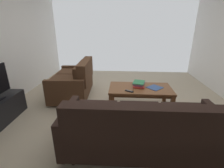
# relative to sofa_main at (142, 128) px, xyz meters

# --- Properties ---
(ground_plane) EXTENTS (4.84, 5.92, 0.01)m
(ground_plane) POSITION_rel_sofa_main_xyz_m (0.28, -0.99, -0.36)
(ground_plane) COLOR #B7A88E
(sofa_main) EXTENTS (2.04, 0.85, 0.81)m
(sofa_main) POSITION_rel_sofa_main_xyz_m (0.00, 0.00, 0.00)
(sofa_main) COLOR black
(sofa_main) RESTS_ON ground
(loveseat_near) EXTENTS (0.89, 1.32, 0.86)m
(loveseat_near) POSITION_rel_sofa_main_xyz_m (1.37, -1.70, 0.01)
(loveseat_near) COLOR black
(loveseat_near) RESTS_ON ground
(coffee_table) EXTENTS (1.21, 0.64, 0.45)m
(coffee_table) POSITION_rel_sofa_main_xyz_m (-0.10, -1.19, 0.03)
(coffee_table) COLOR brown
(coffee_table) RESTS_ON ground
(book_stack) EXTENTS (0.27, 0.31, 0.10)m
(book_stack) POSITION_rel_sofa_main_xyz_m (-0.07, -1.25, 0.14)
(book_stack) COLOR #C63833
(book_stack) RESTS_ON coffee_table
(tv_remote) EXTENTS (0.16, 0.11, 0.02)m
(tv_remote) POSITION_rel_sofa_main_xyz_m (0.13, -0.97, 0.10)
(tv_remote) COLOR black
(tv_remote) RESTS_ON coffee_table
(loose_magazine) EXTENTS (0.35, 0.35, 0.01)m
(loose_magazine) POSITION_rel_sofa_main_xyz_m (-0.38, -1.20, 0.10)
(loose_magazine) COLOR #385693
(loose_magazine) RESTS_ON coffee_table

